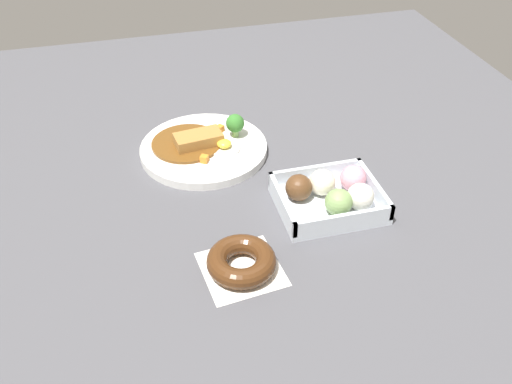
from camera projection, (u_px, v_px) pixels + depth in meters
ground_plane at (237, 187)px, 1.09m from camera, size 1.60×1.60×0.00m
curry_plate at (204, 147)px, 1.18m from camera, size 0.27×0.27×0.07m
donut_box at (332, 195)px, 1.03m from camera, size 0.19×0.16×0.06m
chocolate_ring_donut at (241, 262)px, 0.90m from camera, size 0.14×0.14×0.04m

